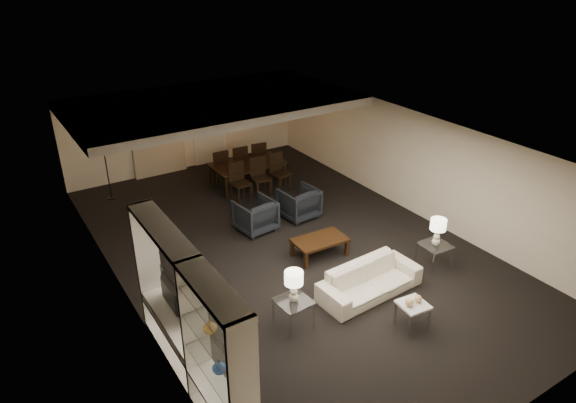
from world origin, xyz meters
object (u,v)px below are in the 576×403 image
at_px(pendant_light, 225,120).
at_px(table_lamp_left, 294,287).
at_px(vase_amber, 210,327).
at_px(floor_speaker, 189,264).
at_px(chair_fr, 257,158).
at_px(table_lamp_right, 437,232).
at_px(television, 168,296).
at_px(chair_fl, 218,166).
at_px(side_table_right, 434,256).
at_px(chair_fm, 238,162).
at_px(chair_nm, 261,178).
at_px(side_table_left, 294,313).
at_px(floor_lamp, 107,170).
at_px(chair_nl, 241,183).
at_px(marble_table, 412,315).
at_px(coffee_table, 320,247).
at_px(dining_table, 249,175).
at_px(armchair_right, 299,203).
at_px(vase_blue, 219,367).
at_px(armchair_left, 255,215).
at_px(sofa, 370,280).
at_px(chair_nr, 281,173).

height_order(pendant_light, table_lamp_left, pendant_light).
bearing_deg(vase_amber, floor_speaker, 73.60).
height_order(vase_amber, chair_fr, vase_amber).
distance_m(table_lamp_right, television, 5.39).
relative_size(floor_speaker, chair_fl, 1.04).
relative_size(side_table_right, chair_fm, 0.55).
height_order(chair_nm, chair_fr, same).
relative_size(side_table_left, floor_lamp, 0.35).
relative_size(table_lamp_left, chair_fm, 0.57).
xyz_separation_m(floor_speaker, chair_nm, (3.21, 2.86, -0.02)).
xyz_separation_m(chair_nl, chair_nm, (0.60, 0.00, 0.00)).
bearing_deg(marble_table, coffee_table, 90.00).
bearing_deg(dining_table, chair_nl, -131.94).
bearing_deg(chair_fr, armchair_right, 88.50).
xyz_separation_m(table_lamp_right, vase_blue, (-5.38, -1.33, 0.34)).
bearing_deg(floor_speaker, chair_nm, 21.87).
bearing_deg(marble_table, table_lamp_right, 32.91).
xyz_separation_m(armchair_left, vase_blue, (-3.08, -4.63, 0.78)).
bearing_deg(pendant_light, marble_table, -89.40).
bearing_deg(dining_table, vase_blue, -120.39).
distance_m(armchair_right, side_table_left, 4.02).
height_order(sofa, table_lamp_left, table_lamp_left).
distance_m(armchair_right, television, 5.10).
bearing_deg(chair_fr, pendant_light, 26.66).
bearing_deg(marble_table, sofa, 90.00).
bearing_deg(vase_blue, marble_table, 3.51).
height_order(side_table_left, table_lamp_left, table_lamp_left).
height_order(side_table_right, vase_blue, vase_blue).
distance_m(table_lamp_right, chair_fl, 6.43).
relative_size(vase_amber, floor_lamp, 0.11).
height_order(television, chair_fm, television).
xyz_separation_m(side_table_left, chair_fl, (1.55, 6.15, 0.24)).
distance_m(floor_speaker, chair_nm, 4.30).
relative_size(armchair_right, television, 0.84).
xyz_separation_m(dining_table, chair_nr, (0.60, -0.65, 0.16)).
distance_m(chair_fl, chair_fm, 0.60).
relative_size(sofa, chair_nm, 2.02).
distance_m(vase_blue, dining_table, 8.02).
height_order(coffee_table, chair_fl, chair_fl).
relative_size(chair_nl, floor_lamp, 0.62).
height_order(marble_table, chair_fr, chair_fr).
distance_m(armchair_right, chair_nl, 1.73).
bearing_deg(side_table_left, pendant_light, 74.21).
bearing_deg(armchair_right, chair_nl, -68.24).
bearing_deg(side_table_left, television, 163.88).
relative_size(side_table_right, chair_nl, 0.55).
bearing_deg(armchair_right, vase_blue, 43.03).
xyz_separation_m(armchair_left, table_lamp_left, (-1.10, -3.30, 0.43)).
relative_size(chair_fl, chair_fr, 1.00).
bearing_deg(chair_nm, side_table_right, -69.11).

